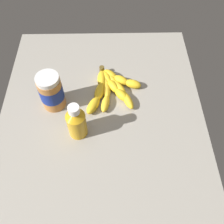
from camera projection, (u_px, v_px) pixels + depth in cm
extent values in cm
cube|color=gray|center=(102.00, 111.00, 92.10)|extent=(82.69, 72.80, 4.59)
ellipsoid|color=yellow|center=(102.00, 79.00, 95.63)|extent=(8.11, 3.57, 3.41)
ellipsoid|color=yellow|center=(99.00, 92.00, 92.11)|extent=(8.62, 5.20, 3.41)
ellipsoid|color=yellow|center=(93.00, 105.00, 88.76)|extent=(8.72, 6.58, 3.41)
ellipsoid|color=yellow|center=(105.00, 79.00, 96.08)|extent=(7.96, 4.47, 2.80)
ellipsoid|color=yellow|center=(107.00, 91.00, 92.81)|extent=(7.56, 2.94, 2.80)
ellipsoid|color=yellow|center=(105.00, 104.00, 89.51)|extent=(7.92, 4.23, 2.80)
ellipsoid|color=yellow|center=(106.00, 77.00, 96.27)|extent=(7.27, 5.67, 3.23)
ellipsoid|color=yellow|center=(113.00, 86.00, 93.76)|extent=(7.24, 6.19, 3.23)
ellipsoid|color=yellow|center=(121.00, 95.00, 91.45)|extent=(7.09, 6.62, 3.23)
ellipsoid|color=yellow|center=(110.00, 77.00, 96.41)|extent=(8.17, 7.31, 2.92)
ellipsoid|color=yellow|center=(119.00, 88.00, 93.49)|extent=(8.48, 6.57, 2.92)
ellipsoid|color=yellow|center=(128.00, 100.00, 90.30)|extent=(8.61, 5.69, 2.92)
ellipsoid|color=yellow|center=(110.00, 75.00, 96.88)|extent=(6.59, 6.97, 3.34)
ellipsoid|color=yellow|center=(121.00, 80.00, 95.35)|extent=(5.98, 7.12, 3.34)
ellipsoid|color=yellow|center=(133.00, 84.00, 94.27)|extent=(5.17, 7.03, 3.34)
cylinder|color=brown|center=(102.00, 70.00, 98.16)|extent=(2.00, 2.00, 3.00)
cylinder|color=#B27238|center=(52.00, 93.00, 85.94)|extent=(8.13, 8.13, 12.74)
cylinder|color=navy|center=(51.00, 92.00, 85.41)|extent=(8.29, 8.29, 5.73)
cylinder|color=silver|center=(47.00, 79.00, 79.92)|extent=(7.79, 7.79, 1.72)
cylinder|color=gold|center=(77.00, 124.00, 80.63)|extent=(6.35, 6.35, 9.79)
cone|color=gold|center=(75.00, 114.00, 75.52)|extent=(6.35, 6.35, 2.47)
cylinder|color=white|center=(74.00, 110.00, 73.48)|extent=(3.57, 3.57, 2.41)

